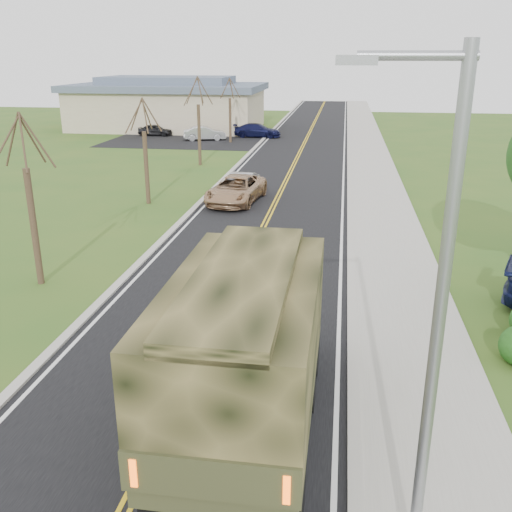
# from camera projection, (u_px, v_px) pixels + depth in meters

# --- Properties ---
(ground) EXTENTS (160.00, 160.00, 0.00)m
(ground) POSITION_uv_depth(u_px,v_px,m) (126.00, 509.00, 10.38)
(ground) COLOR #30551C
(ground) RESTS_ON ground
(road) EXTENTS (8.00, 120.00, 0.01)m
(road) POSITION_uv_depth(u_px,v_px,m) (299.00, 154.00, 47.69)
(road) COLOR black
(road) RESTS_ON ground
(curb_right) EXTENTS (0.30, 120.00, 0.12)m
(curb_right) POSITION_uv_depth(u_px,v_px,m) (349.00, 155.00, 47.08)
(curb_right) COLOR #9E998E
(curb_right) RESTS_ON ground
(sidewalk_right) EXTENTS (3.20, 120.00, 0.10)m
(sidewalk_right) POSITION_uv_depth(u_px,v_px,m) (371.00, 156.00, 46.84)
(sidewalk_right) COLOR #9E998E
(sidewalk_right) RESTS_ON ground
(curb_left) EXTENTS (0.30, 120.00, 0.10)m
(curb_left) POSITION_uv_depth(u_px,v_px,m) (250.00, 153.00, 48.26)
(curb_left) COLOR #9E998E
(curb_left) RESTS_ON ground
(street_light) EXTENTS (1.65, 0.22, 8.00)m
(street_light) POSITION_uv_depth(u_px,v_px,m) (432.00, 318.00, 7.75)
(street_light) COLOR gray
(street_light) RESTS_ON ground
(bare_tree_a) EXTENTS (1.93, 2.26, 6.08)m
(bare_tree_a) POSITION_uv_depth(u_px,v_px,m) (32.00, 213.00, 19.82)
(bare_tree_a) COLOR #38281C
(bare_tree_a) RESTS_ON ground
(bare_tree_b) EXTENTS (1.83, 2.14, 5.73)m
(bare_tree_b) POSITION_uv_depth(u_px,v_px,m) (146.00, 159.00, 31.06)
(bare_tree_b) COLOR #38281C
(bare_tree_b) RESTS_ON ground
(bare_tree_c) EXTENTS (2.04, 2.39, 6.42)m
(bare_tree_c) POSITION_uv_depth(u_px,v_px,m) (199.00, 128.00, 42.16)
(bare_tree_c) COLOR #38281C
(bare_tree_c) RESTS_ON ground
(bare_tree_d) EXTENTS (1.88, 2.20, 5.91)m
(bare_tree_d) POSITION_uv_depth(u_px,v_px,m) (230.00, 115.00, 53.42)
(bare_tree_d) COLOR #38281C
(bare_tree_d) RESTS_ON ground
(commercial_building) EXTENTS (25.50, 21.50, 5.65)m
(commercial_building) POSITION_uv_depth(u_px,v_px,m) (169.00, 104.00, 63.94)
(commercial_building) COLOR tan
(commercial_building) RESTS_ON ground
(military_truck) EXTENTS (2.84, 7.98, 3.97)m
(military_truck) POSITION_uv_depth(u_px,v_px,m) (249.00, 335.00, 11.91)
(military_truck) COLOR black
(military_truck) RESTS_ON ground
(suv_champagne) EXTENTS (3.04, 5.53, 1.47)m
(suv_champagne) POSITION_uv_depth(u_px,v_px,m) (236.00, 189.00, 31.87)
(suv_champagne) COLOR tan
(suv_champagne) RESTS_ON ground
(sedan_silver) EXTENTS (1.87, 4.04, 1.28)m
(sedan_silver) POSITION_uv_depth(u_px,v_px,m) (240.00, 185.00, 33.41)
(sedan_silver) COLOR #A0A0A4
(sedan_silver) RESTS_ON ground
(lot_car_dark) EXTENTS (3.48, 1.49, 1.17)m
(lot_car_dark) POSITION_uv_depth(u_px,v_px,m) (155.00, 130.00, 58.59)
(lot_car_dark) COLOR black
(lot_car_dark) RESTS_ON ground
(lot_car_silver) EXTENTS (4.35, 2.54, 1.36)m
(lot_car_silver) POSITION_uv_depth(u_px,v_px,m) (205.00, 133.00, 55.46)
(lot_car_silver) COLOR silver
(lot_car_silver) RESTS_ON ground
(lot_car_navy) EXTENTS (4.83, 2.25, 1.37)m
(lot_car_navy) POSITION_uv_depth(u_px,v_px,m) (257.00, 130.00, 57.49)
(lot_car_navy) COLOR black
(lot_car_navy) RESTS_ON ground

